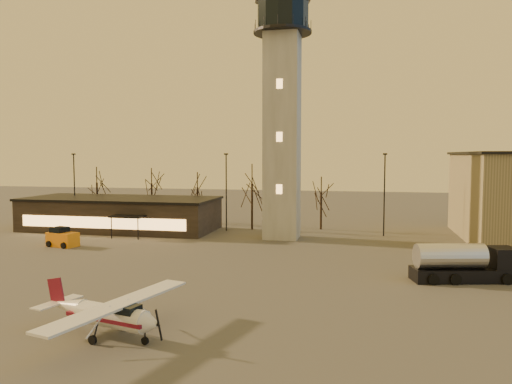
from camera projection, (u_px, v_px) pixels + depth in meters
ground at (203, 317)px, 30.54m from camera, size 220.00×220.00×0.00m
control_tower at (282, 100)px, 58.57m from camera, size 6.80×6.80×32.60m
terminal at (121, 214)px, 66.18m from camera, size 25.40×12.20×4.30m
light_poles at (287, 192)px, 60.25m from camera, size 58.50×12.25×10.14m
tree_row at (197, 183)px, 71.15m from camera, size 37.20×9.20×8.80m
cessna_front at (114, 320)px, 26.96m from camera, size 8.46×10.56×2.92m
fuel_truck at (464, 266)px, 39.26m from camera, size 8.38×4.12×2.99m
service_cart at (62, 239)px, 54.21m from camera, size 3.61×2.72×2.08m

